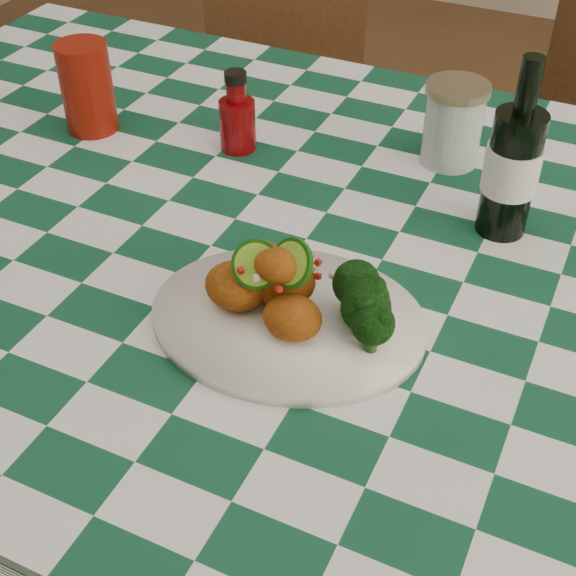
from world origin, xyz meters
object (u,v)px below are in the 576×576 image
at_px(fried_chicken_pile, 280,281).
at_px(mason_jar, 453,124).
at_px(beer_bottle, 516,149).
at_px(ketchup_bottle, 237,111).
at_px(wooden_chair_left, 279,164).
at_px(plate, 288,320).
at_px(red_tumbler, 87,88).
at_px(dining_table, 303,439).
at_px(wooden_chair_right, 565,211).

bearing_deg(fried_chicken_pile, mason_jar, 80.89).
bearing_deg(mason_jar, beer_bottle, -51.40).
xyz_separation_m(ketchup_bottle, wooden_chair_left, (-0.20, 0.56, -0.44)).
relative_size(mason_jar, beer_bottle, 0.51).
relative_size(plate, beer_bottle, 1.31).
xyz_separation_m(red_tumbler, ketchup_bottle, (0.23, 0.04, -0.01)).
bearing_deg(plate, mason_jar, 82.09).
height_order(mason_jar, wooden_chair_left, mason_jar).
bearing_deg(fried_chicken_pile, dining_table, 104.18).
bearing_deg(plate, wooden_chair_left, 116.52).
relative_size(plate, ketchup_bottle, 2.56).
xyz_separation_m(dining_table, red_tumbler, (-0.42, 0.12, 0.46)).
height_order(beer_bottle, wooden_chair_right, beer_bottle).
bearing_deg(ketchup_bottle, dining_table, -41.77).
bearing_deg(ketchup_bottle, plate, -54.10).
distance_m(dining_table, wooden_chair_left, 0.82).
bearing_deg(ketchup_bottle, beer_bottle, -5.59).
height_order(dining_table, plate, plate).
bearing_deg(mason_jar, fried_chicken_pile, -99.11).
relative_size(fried_chicken_pile, wooden_chair_left, 0.17).
distance_m(plate, wooden_chair_left, 1.06).
bearing_deg(wooden_chair_right, plate, -82.05).
distance_m(plate, beer_bottle, 0.35).
bearing_deg(dining_table, plate, -72.80).
bearing_deg(red_tumbler, dining_table, -16.46).
distance_m(fried_chicken_pile, wooden_chair_left, 1.07).
distance_m(ketchup_bottle, wooden_chair_left, 0.74).
distance_m(mason_jar, wooden_chair_left, 0.81).
bearing_deg(plate, dining_table, 107.20).
xyz_separation_m(mason_jar, beer_bottle, (0.11, -0.14, 0.06)).
xyz_separation_m(beer_bottle, wooden_chair_right, (0.04, 0.63, -0.46)).
xyz_separation_m(plate, mason_jar, (0.06, 0.42, 0.05)).
xyz_separation_m(plate, red_tumbler, (-0.47, 0.28, 0.06)).
bearing_deg(mason_jar, wooden_chair_left, 137.38).
bearing_deg(mason_jar, ketchup_bottle, -161.63).
bearing_deg(plate, beer_bottle, 59.50).
height_order(ketchup_bottle, beer_bottle, beer_bottle).
relative_size(plate, mason_jar, 2.57).
bearing_deg(beer_bottle, mason_jar, 128.60).
bearing_deg(fried_chicken_pile, wooden_chair_right, 76.35).
distance_m(red_tumbler, ketchup_bottle, 0.24).
bearing_deg(wooden_chair_right, ketchup_bottle, -106.24).
xyz_separation_m(plate, wooden_chair_right, (0.21, 0.91, -0.36)).
bearing_deg(wooden_chair_right, dining_table, -88.08).
bearing_deg(mason_jar, wooden_chair_right, 72.57).
height_order(dining_table, fried_chicken_pile, fried_chicken_pile).
relative_size(dining_table, fried_chicken_pile, 12.33).
relative_size(beer_bottle, wooden_chair_left, 0.29).
bearing_deg(dining_table, ketchup_bottle, 138.23).
bearing_deg(beer_bottle, ketchup_bottle, 174.41).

